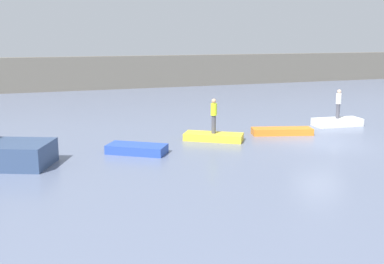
{
  "coord_description": "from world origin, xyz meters",
  "views": [
    {
      "loc": [
        -13.58,
        -18.51,
        5.27
      ],
      "look_at": [
        -6.21,
        2.0,
        0.6
      ],
      "focal_mm": 41.78,
      "sensor_mm": 36.0,
      "label": 1
    }
  ],
  "objects": [
    {
      "name": "ground_plane",
      "position": [
        0.0,
        0.0,
        0.0
      ],
      "size": [
        120.0,
        120.0,
        0.0
      ],
      "primitive_type": "plane",
      "color": "slate"
    },
    {
      "name": "embankment_wall",
      "position": [
        0.0,
        27.4,
        1.66
      ],
      "size": [
        80.0,
        1.2,
        3.33
      ],
      "primitive_type": "cube",
      "color": "#666056",
      "rests_on": "ground_plane"
    },
    {
      "name": "rowboat_blue",
      "position": [
        -9.23,
        1.11,
        0.2
      ],
      "size": [
        2.9,
        2.49,
        0.41
      ],
      "primitive_type": "cube",
      "rotation": [
        0.0,
        0.0,
        -0.59
      ],
      "color": "#2B4CAD",
      "rests_on": "ground_plane"
    },
    {
      "name": "rowboat_yellow",
      "position": [
        -4.9,
        2.34,
        0.19
      ],
      "size": [
        3.14,
        2.59,
        0.37
      ],
      "primitive_type": "cube",
      "rotation": [
        0.0,
        0.0,
        -0.58
      ],
      "color": "gold",
      "rests_on": "ground_plane"
    },
    {
      "name": "rowboat_orange",
      "position": [
        -0.81,
        2.39,
        0.18
      ],
      "size": [
        3.42,
        1.82,
        0.36
      ],
      "primitive_type": "cube",
      "rotation": [
        0.0,
        0.0,
        -0.28
      ],
      "color": "orange",
      "rests_on": "ground_plane"
    },
    {
      "name": "rowboat_white",
      "position": [
        3.6,
        3.4,
        0.22
      ],
      "size": [
        2.98,
        1.45,
        0.45
      ],
      "primitive_type": "cube",
      "rotation": [
        0.0,
        0.0,
        -0.09
      ],
      "color": "white",
      "rests_on": "ground_plane"
    },
    {
      "name": "person_white_shirt",
      "position": [
        3.6,
        3.4,
        1.43
      ],
      "size": [
        0.32,
        0.32,
        1.75
      ],
      "color": "#4C4C56",
      "rests_on": "rowboat_white"
    },
    {
      "name": "person_hiviz_shirt",
      "position": [
        -4.9,
        2.34,
        1.38
      ],
      "size": [
        0.32,
        0.32,
        1.81
      ],
      "color": "#4C4C56",
      "rests_on": "rowboat_yellow"
    }
  ]
}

